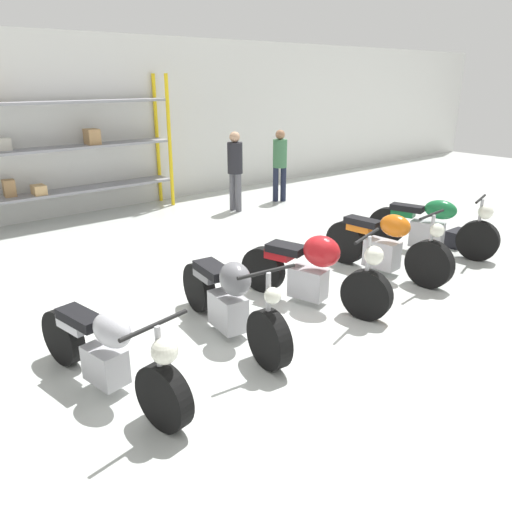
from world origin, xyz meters
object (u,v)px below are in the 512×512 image
person_browsing (235,165)px  motorcycle_grey (230,300)px  shelving_rack (44,148)px  motorcycle_orange (386,246)px  motorcycle_silver (108,353)px  person_near_rack (280,160)px  motorcycle_red (314,270)px  motorcycle_green (432,227)px  toolbox (457,238)px

person_browsing → motorcycle_grey: bearing=43.8°
shelving_rack → motorcycle_orange: size_ratio=2.48×
shelving_rack → motorcycle_grey: (-0.07, -6.00, -1.03)m
shelving_rack → motorcycle_silver: (-1.56, -6.18, -1.05)m
motorcycle_orange → person_near_rack: 4.83m
motorcycle_grey → person_near_rack: bearing=140.0°
motorcycle_red → person_near_rack: bearing=126.0°
shelving_rack → person_near_rack: bearing=-18.2°
motorcycle_red → person_browsing: person_browsing is taller
person_browsing → person_near_rack: (1.33, 0.06, -0.03)m
motorcycle_orange → motorcycle_green: motorcycle_orange is taller
motorcycle_red → motorcycle_orange: size_ratio=1.00×
shelving_rack → motorcycle_green: bearing=-54.1°
motorcycle_silver → person_browsing: person_browsing is taller
motorcycle_grey → toolbox: 4.90m
person_browsing → person_near_rack: person_browsing is taller
toolbox → shelving_rack: bearing=129.0°
motorcycle_silver → motorcycle_green: size_ratio=1.02×
motorcycle_red → toolbox: motorcycle_red is taller
motorcycle_silver → motorcycle_green: motorcycle_green is taller
motorcycle_red → shelving_rack: bearing=175.3°
motorcycle_orange → person_browsing: bearing=166.7°
motorcycle_orange → person_browsing: size_ratio=1.21×
person_browsing → toolbox: size_ratio=3.83×
motorcycle_orange → toolbox: bearing=84.1°
motorcycle_grey → motorcycle_red: (1.29, -0.03, 0.04)m
motorcycle_green → person_browsing: bearing=175.3°
motorcycle_green → motorcycle_grey: bearing=-103.5°
motorcycle_red → motorcycle_grey: bearing=-107.3°
motorcycle_red → motorcycle_green: (2.98, 0.21, -0.04)m
shelving_rack → motorcycle_red: bearing=-78.5°
motorcycle_grey → motorcycle_orange: (2.86, 0.05, 0.01)m
shelving_rack → motorcycle_red: (1.22, -6.02, -0.99)m
shelving_rack → motorcycle_orange: 6.65m
shelving_rack → toolbox: 7.78m
motorcycle_grey → motorcycle_red: bearing=95.8°
motorcycle_red → motorcycle_green: size_ratio=0.98×
motorcycle_silver → motorcycle_red: (2.79, 0.16, 0.05)m
motorcycle_red → motorcycle_orange: (1.56, 0.07, -0.03)m
motorcycle_green → person_near_rack: 4.33m
shelving_rack → motorcycle_orange: bearing=-64.9°
motorcycle_silver → toolbox: 6.39m
motorcycle_red → person_browsing: (2.14, 4.42, 0.53)m
person_browsing → toolbox: bearing=100.3°
motorcycle_silver → motorcycle_green: 5.78m
motorcycle_silver → motorcycle_green: (5.77, 0.37, 0.02)m
motorcycle_green → shelving_rack: bearing=-160.1°
motorcycle_green → toolbox: 0.70m
motorcycle_grey → motorcycle_orange: size_ratio=1.06×
motorcycle_grey → toolbox: bearing=97.4°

